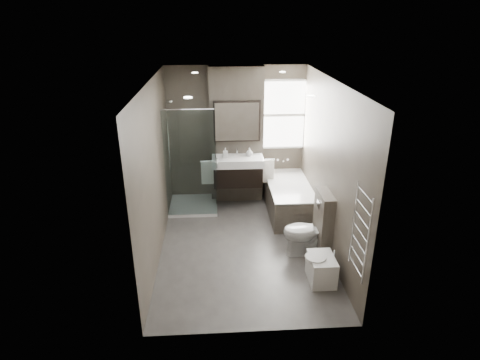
{
  "coord_description": "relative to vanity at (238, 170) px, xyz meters",
  "views": [
    {
      "loc": [
        -0.4,
        -5.55,
        3.48
      ],
      "look_at": [
        -0.04,
        0.15,
        1.08
      ],
      "focal_mm": 30.0,
      "sensor_mm": 36.0,
      "label": 1
    }
  ],
  "objects": [
    {
      "name": "room",
      "position": [
        0.0,
        -1.43,
        0.56
      ],
      "size": [
        2.7,
        3.9,
        2.7
      ],
      "color": "#4B4845",
      "rests_on": "ground"
    },
    {
      "name": "shower_enclosure",
      "position": [
        -0.75,
        -0.08,
        -0.25
      ],
      "size": [
        0.9,
        0.9,
        2.0
      ],
      "color": "white",
      "rests_on": "ground"
    },
    {
      "name": "mirror_cabinet",
      "position": [
        0.0,
        0.19,
        0.89
      ],
      "size": [
        0.86,
        0.08,
        0.76
      ],
      "color": "black",
      "rests_on": "vanity_pier"
    },
    {
      "name": "bidet",
      "position": [
        1.01,
        -2.41,
        -0.54
      ],
      "size": [
        0.41,
        0.48,
        0.5
      ],
      "color": "white",
      "rests_on": "ground"
    },
    {
      "name": "towel_left",
      "position": [
        -0.56,
        -0.02,
        -0.02
      ],
      "size": [
        0.24,
        0.06,
        0.44
      ],
      "primitive_type": "cube",
      "color": "white",
      "rests_on": "vanity_pier"
    },
    {
      "name": "towel_right",
      "position": [
        0.56,
        -0.02,
        -0.02
      ],
      "size": [
        0.24,
        0.06,
        0.44
      ],
      "primitive_type": "cube",
      "color": "white",
      "rests_on": "vanity_pier"
    },
    {
      "name": "soap_bottle_b",
      "position": [
        0.22,
        0.07,
        0.34
      ],
      "size": [
        0.12,
        0.12,
        0.16
      ],
      "primitive_type": "imported",
      "color": "white",
      "rests_on": "vanity"
    },
    {
      "name": "vanity",
      "position": [
        0.0,
        0.0,
        0.0
      ],
      "size": [
        0.95,
        0.47,
        0.66
      ],
      "color": "black",
      "rests_on": "vanity_pier"
    },
    {
      "name": "towel_radiator",
      "position": [
        1.25,
        -3.03,
        0.38
      ],
      "size": [
        0.03,
        0.49,
        1.1
      ],
      "color": "silver",
      "rests_on": "room"
    },
    {
      "name": "window",
      "position": [
        0.9,
        0.45,
        0.93
      ],
      "size": [
        0.98,
        0.06,
        1.33
      ],
      "color": "white",
      "rests_on": "room"
    },
    {
      "name": "toilet",
      "position": [
        0.97,
        -1.71,
        -0.36
      ],
      "size": [
        0.75,
        0.44,
        0.75
      ],
      "primitive_type": "imported",
      "rotation": [
        0.0,
        0.0,
        -1.6
      ],
      "color": "white",
      "rests_on": "ground"
    },
    {
      "name": "bathtub",
      "position": [
        0.92,
        -0.33,
        -0.43
      ],
      "size": [
        0.75,
        1.6,
        0.57
      ],
      "color": "#4D463C",
      "rests_on": "ground"
    },
    {
      "name": "cistern_box",
      "position": [
        1.21,
        -1.68,
        -0.24
      ],
      "size": [
        0.19,
        0.55,
        1.0
      ],
      "color": "#4D463C",
      "rests_on": "ground"
    },
    {
      "name": "soap_bottle_a",
      "position": [
        -0.23,
        -0.01,
        0.35
      ],
      "size": [
        0.09,
        0.09,
        0.19
      ],
      "primitive_type": "imported",
      "color": "white",
      "rests_on": "vanity"
    },
    {
      "name": "vanity_pier",
      "position": [
        0.0,
        0.35,
        0.56
      ],
      "size": [
        1.0,
        0.25,
        2.6
      ],
      "primitive_type": "cube",
      "color": "#4D463C",
      "rests_on": "ground"
    }
  ]
}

